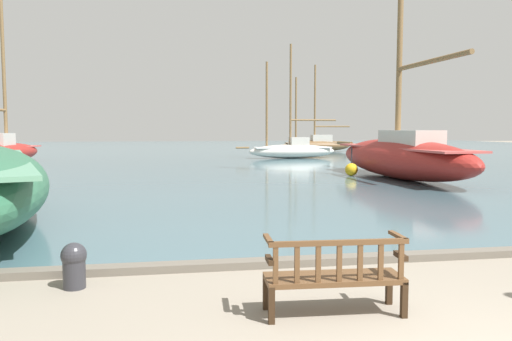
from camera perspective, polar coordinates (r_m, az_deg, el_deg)
name	(u,v)px	position (r m, az deg, el deg)	size (l,w,h in m)	color
harbor_water	(202,151)	(47.80, -6.21, 2.18)	(100.00, 80.00, 0.08)	#476670
quay_edge_kerb	(347,259)	(8.29, 10.40, -9.95)	(40.00, 0.30, 0.12)	#675F54
park_bench	(335,275)	(5.95, 8.97, -11.70)	(1.62, 0.60, 0.92)	#322113
sailboat_nearest_starboard	(5,150)	(34.12, -26.75, 2.07)	(3.32, 7.77, 10.55)	maroon
sailboat_far_starboard	(401,154)	(21.86, 16.21, 1.81)	(2.78, 12.49, 14.25)	maroon
sailboat_mid_starboard	(316,144)	(46.77, 6.93, 3.03)	(6.55, 1.69, 7.97)	brown
sailboat_mid_port	(293,149)	(35.83, 4.20, 2.48)	(7.41, 2.06, 8.06)	silver
mooring_bollard	(74,264)	(7.27, -20.09, -9.96)	(0.34, 0.34, 0.62)	#2D2D33
channel_buoy	(351,169)	(22.54, 10.85, 0.13)	(0.57, 0.57, 1.27)	gold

